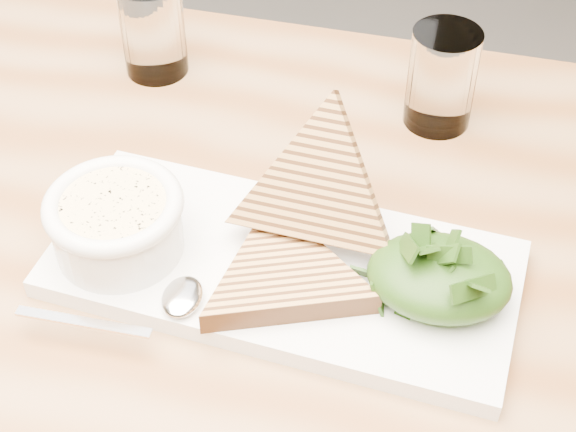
% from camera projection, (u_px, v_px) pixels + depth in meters
% --- Properties ---
extents(table_top, '(1.14, 0.78, 0.04)m').
position_uv_depth(table_top, '(203.00, 273.00, 0.76)').
color(table_top, '#936A43').
rests_on(table_top, ground).
extents(platter, '(0.39, 0.21, 0.02)m').
position_uv_depth(platter, '(283.00, 269.00, 0.72)').
color(platter, white).
rests_on(platter, table_top).
extents(soup_bowl, '(0.10, 0.10, 0.04)m').
position_uv_depth(soup_bowl, '(118.00, 229.00, 0.71)').
color(soup_bowl, white).
rests_on(soup_bowl, platter).
extents(soup, '(0.09, 0.09, 0.01)m').
position_uv_depth(soup, '(113.00, 206.00, 0.69)').
color(soup, '#FBDA97').
rests_on(soup, soup_bowl).
extents(bowl_rim, '(0.11, 0.11, 0.01)m').
position_uv_depth(bowl_rim, '(113.00, 205.00, 0.69)').
color(bowl_rim, white).
rests_on(bowl_rim, soup_bowl).
extents(sandwich_flat, '(0.21, 0.21, 0.02)m').
position_uv_depth(sandwich_flat, '(284.00, 276.00, 0.69)').
color(sandwich_flat, '#B58046').
rests_on(sandwich_flat, platter).
extents(sandwich_lean, '(0.17, 0.18, 0.18)m').
position_uv_depth(sandwich_lean, '(318.00, 190.00, 0.70)').
color(sandwich_lean, '#B58046').
rests_on(sandwich_lean, sandwich_flat).
extents(salad_base, '(0.11, 0.09, 0.04)m').
position_uv_depth(salad_base, '(439.00, 277.00, 0.67)').
color(salad_base, black).
rests_on(salad_base, platter).
extents(arugula_pile, '(0.11, 0.10, 0.05)m').
position_uv_depth(arugula_pile, '(440.00, 272.00, 0.67)').
color(arugula_pile, '#2E5214').
rests_on(arugula_pile, platter).
extents(spoon_bowl, '(0.03, 0.04, 0.01)m').
position_uv_depth(spoon_bowl, '(182.00, 297.00, 0.68)').
color(spoon_bowl, silver).
rests_on(spoon_bowl, platter).
extents(spoon_handle, '(0.11, 0.01, 0.00)m').
position_uv_depth(spoon_handle, '(83.00, 322.00, 0.66)').
color(spoon_handle, silver).
rests_on(spoon_handle, platter).
extents(glass_near, '(0.07, 0.07, 0.10)m').
position_uv_depth(glass_near, '(153.00, 28.00, 0.90)').
color(glass_near, white).
rests_on(glass_near, table_top).
extents(glass_far, '(0.07, 0.07, 0.10)m').
position_uv_depth(glass_far, '(442.00, 78.00, 0.84)').
color(glass_far, white).
rests_on(glass_far, table_top).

